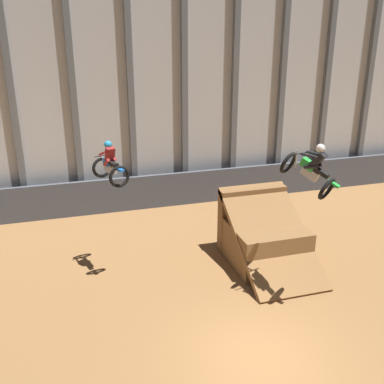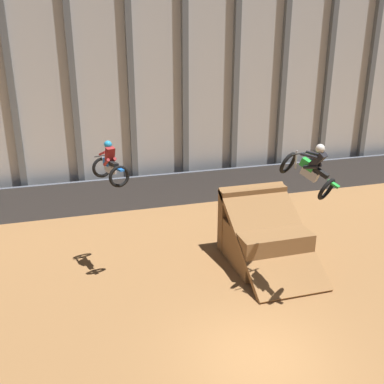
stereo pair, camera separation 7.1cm
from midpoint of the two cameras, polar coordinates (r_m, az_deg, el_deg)
ground_plane at (r=12.90m, az=8.41°, el=-20.12°), size 60.00×60.00×0.00m
arena_back_wall at (r=21.36m, az=-4.60°, el=15.01°), size 32.00×0.40×12.81m
lower_barrier at (r=21.93m, az=-3.82°, el=0.19°), size 31.36×0.20×1.66m
dirt_ramp at (r=17.15m, az=8.79°, el=-5.57°), size 2.67×4.17×2.67m
rider_bike_left_air at (r=15.34m, az=-10.50°, el=3.33°), size 1.16×1.79×1.46m
rider_bike_right_air at (r=13.48m, az=14.71°, el=2.78°), size 1.50×1.81×1.67m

